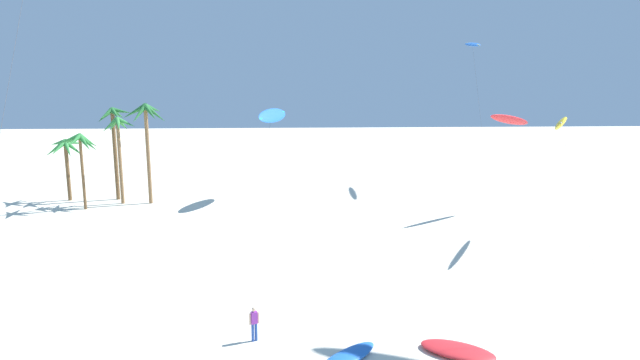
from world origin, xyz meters
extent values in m
cylinder|color=brown|center=(-18.35, 46.72, 3.70)|extent=(0.28, 0.28, 7.40)
cone|color=#287533|center=(-17.54, 46.64, 6.66)|extent=(2.05, 0.76, 1.88)
cone|color=#287533|center=(-17.81, 47.44, 6.78)|extent=(1.72, 2.04, 1.70)
cone|color=#287533|center=(-18.57, 47.77, 7.20)|extent=(1.01, 2.32, 0.94)
cone|color=#287533|center=(-19.26, 47.17, 6.98)|extent=(2.25, 1.50, 1.36)
cone|color=#287533|center=(-19.31, 46.33, 7.03)|extent=(2.30, 1.36, 1.25)
cone|color=#287533|center=(-18.41, 45.67, 7.08)|extent=(0.69, 2.29, 1.18)
cone|color=#287533|center=(-17.68, 46.14, 6.75)|extent=(1.95, 1.80, 1.75)
cylinder|color=brown|center=(-21.63, 51.05, 3.21)|extent=(0.39, 0.39, 6.42)
cone|color=#33843D|center=(-20.72, 51.08, 5.59)|extent=(2.21, 0.62, 2.06)
cone|color=#33843D|center=(-21.05, 52.11, 6.18)|extent=(1.69, 2.48, 1.03)
cone|color=#33843D|center=(-21.93, 52.12, 5.89)|extent=(1.20, 2.52, 1.56)
cone|color=#33843D|center=(-22.66, 51.67, 6.18)|extent=(2.44, 1.78, 1.02)
cone|color=#33843D|center=(-22.49, 50.56, 5.69)|extent=(2.29, 1.62, 1.91)
cone|color=#33843D|center=(-21.95, 50.03, 5.81)|extent=(1.27, 2.47, 1.70)
cone|color=#33843D|center=(-21.07, 50.24, 5.68)|extent=(1.77, 2.21, 1.92)
cylinder|color=brown|center=(-16.55, 51.23, 4.88)|extent=(0.41, 0.41, 9.76)
cone|color=#23662D|center=(-15.58, 51.33, 9.58)|extent=(2.10, 0.77, 0.91)
cone|color=#23662D|center=(-16.22, 52.02, 9.27)|extent=(1.27, 2.06, 1.47)
cone|color=#23662D|center=(-17.12, 51.93, 9.36)|extent=(1.72, 1.93, 1.31)
cone|color=#23662D|center=(-17.28, 51.10, 9.11)|extent=(1.93, 0.88, 1.73)
cone|color=#23662D|center=(-16.93, 50.44, 9.30)|extent=(1.39, 2.06, 1.41)
cone|color=#23662D|center=(-16.01, 50.50, 9.36)|extent=(1.65, 1.98, 1.32)
cylinder|color=olive|center=(-15.40, 49.13, 4.44)|extent=(0.35, 0.35, 8.89)
cone|color=#33843D|center=(-14.51, 49.06, 8.51)|extent=(2.04, 0.72, 1.27)
cone|color=#33843D|center=(-15.13, 49.84, 8.29)|extent=(1.17, 1.95, 1.64)
cone|color=#33843D|center=(-15.98, 49.55, 8.24)|extent=(1.80, 1.51, 1.72)
cone|color=#33843D|center=(-16.05, 48.77, 8.27)|extent=(1.89, 1.38, 1.67)
cone|color=#33843D|center=(-15.09, 48.36, 8.39)|extent=(1.24, 2.02, 1.48)
cylinder|color=olive|center=(-12.47, 49.06, 5.12)|extent=(0.38, 0.38, 10.24)
cone|color=#23662D|center=(-11.46, 48.93, 9.44)|extent=(2.43, 0.86, 2.05)
cone|color=#23662D|center=(-11.98, 50.20, 9.89)|extent=(1.55, 2.65, 1.25)
cone|color=#23662D|center=(-13.00, 50.21, 9.98)|extent=(1.61, 2.64, 1.06)
cone|color=#23662D|center=(-13.61, 49.00, 9.63)|extent=(2.57, 0.68, 1.73)
cone|color=#23662D|center=(-12.87, 48.12, 9.45)|extent=(1.45, 2.42, 2.02)
cone|color=#23662D|center=(-11.76, 48.19, 9.59)|extent=(2.03, 2.30, 1.79)
cylinder|color=#4C4C51|center=(-12.03, 21.44, 10.48)|extent=(0.49, 10.01, 20.97)
ellipsoid|color=red|center=(22.91, 42.00, 9.12)|extent=(5.84, 4.58, 1.90)
ellipsoid|color=purple|center=(22.91, 42.00, 9.16)|extent=(5.60, 4.30, 1.39)
cylinder|color=#4C4C51|center=(23.45, 39.48, 4.51)|extent=(1.10, 5.06, 9.03)
ellipsoid|color=blue|center=(24.34, 57.25, 17.17)|extent=(2.04, 7.70, 1.37)
ellipsoid|color=yellow|center=(24.34, 57.25, 17.20)|extent=(1.38, 7.73, 1.14)
cylinder|color=#4C4C51|center=(24.71, 54.25, 8.55)|extent=(0.76, 6.00, 17.11)
ellipsoid|color=blue|center=(0.52, 49.85, 9.18)|extent=(3.66, 6.84, 1.91)
ellipsoid|color=#19B2B7|center=(0.52, 49.85, 9.21)|extent=(2.94, 6.74, 0.98)
cylinder|color=#4C4C51|center=(-0.75, 45.74, 4.55)|extent=(2.57, 8.23, 9.12)
ellipsoid|color=yellow|center=(22.89, 32.87, 9.42)|extent=(4.35, 6.93, 1.67)
ellipsoid|color=white|center=(22.89, 32.87, 9.46)|extent=(3.90, 6.83, 0.93)
cylinder|color=#4C4C51|center=(22.38, 28.90, 4.66)|extent=(1.04, 7.94, 9.33)
ellipsoid|color=red|center=(9.90, 16.31, 0.18)|extent=(3.78, 3.12, 0.36)
ellipsoid|color=yellow|center=(9.90, 16.31, 0.20)|extent=(2.03, 1.96, 0.22)
ellipsoid|color=blue|center=(4.70, 16.00, 0.16)|extent=(3.53, 3.46, 0.32)
ellipsoid|color=green|center=(4.70, 16.00, 0.18)|extent=(1.91, 1.89, 0.19)
cylinder|color=#284CA3|center=(0.38, 18.12, 0.45)|extent=(0.14, 0.14, 0.90)
cylinder|color=#284CA3|center=(0.54, 18.18, 0.45)|extent=(0.14, 0.14, 0.90)
cube|color=purple|center=(0.46, 18.15, 1.20)|extent=(0.35, 0.30, 0.60)
cylinder|color=beige|center=(0.27, 18.07, 1.16)|extent=(0.09, 0.09, 0.56)
cylinder|color=beige|center=(0.66, 18.23, 1.16)|extent=(0.09, 0.09, 0.56)
sphere|color=beige|center=(0.46, 18.15, 1.64)|extent=(0.21, 0.21, 0.21)
camera|label=1|loc=(2.24, -5.25, 12.17)|focal=28.94mm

